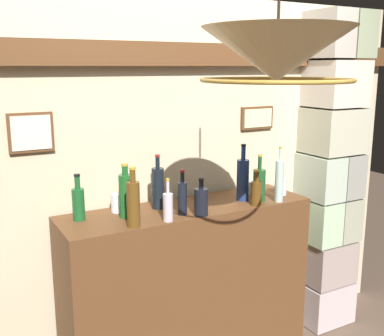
% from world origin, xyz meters
% --- Properties ---
extents(panelled_rear_partition, '(3.78, 0.15, 2.41)m').
position_xyz_m(panelled_rear_partition, '(-0.00, 1.10, 1.26)').
color(panelled_rear_partition, beige).
rests_on(panelled_rear_partition, ground).
extents(stone_pillar, '(0.41, 0.40, 2.35)m').
position_xyz_m(stone_pillar, '(1.26, 0.92, 1.17)').
color(stone_pillar, '#BEAEAF').
rests_on(stone_pillar, ground).
extents(bar_shelf_unit, '(1.55, 0.44, 1.15)m').
position_xyz_m(bar_shelf_unit, '(0.00, 0.80, 0.57)').
color(bar_shelf_unit, brown).
rests_on(bar_shelf_unit, ground).
extents(liquor_bottle_brandy, '(0.08, 0.08, 0.31)m').
position_xyz_m(liquor_bottle_brandy, '(-0.39, 0.80, 1.28)').
color(liquor_bottle_brandy, '#1A5722').
rests_on(liquor_bottle_brandy, bar_shelf_unit).
extents(liquor_bottle_scotch, '(0.07, 0.07, 0.26)m').
position_xyz_m(liquor_bottle_scotch, '(-0.64, 0.88, 1.24)').
color(liquor_bottle_scotch, '#185224').
rests_on(liquor_bottle_scotch, bar_shelf_unit).
extents(liquor_bottle_amaro, '(0.05, 0.05, 0.35)m').
position_xyz_m(liquor_bottle_amaro, '(0.55, 0.63, 1.28)').
color(liquor_bottle_amaro, '#AFC8C2').
rests_on(liquor_bottle_amaro, bar_shelf_unit).
extents(liquor_bottle_sherry, '(0.07, 0.07, 0.22)m').
position_xyz_m(liquor_bottle_sherry, '(0.38, 0.64, 1.23)').
color(liquor_bottle_sherry, '#573713').
rests_on(liquor_bottle_sherry, bar_shelf_unit).
extents(liquor_bottle_gin, '(0.08, 0.08, 0.22)m').
position_xyz_m(liquor_bottle_gin, '(-0.01, 0.63, 1.23)').
color(liquor_bottle_gin, black).
rests_on(liquor_bottle_gin, bar_shelf_unit).
extents(liquor_bottle_rye, '(0.08, 0.08, 0.30)m').
position_xyz_m(liquor_bottle_rye, '(0.45, 0.70, 1.25)').
color(liquor_bottle_rye, '#194920').
rests_on(liquor_bottle_rye, bar_shelf_unit).
extents(liquor_bottle_port, '(0.05, 0.05, 0.24)m').
position_xyz_m(liquor_bottle_port, '(-0.22, 0.63, 1.23)').
color(liquor_bottle_port, silver).
rests_on(liquor_bottle_port, bar_shelf_unit).
extents(liquor_bottle_whiskey, '(0.05, 0.05, 0.26)m').
position_xyz_m(liquor_bottle_whiskey, '(-0.10, 0.69, 1.25)').
color(liquor_bottle_whiskey, black).
rests_on(liquor_bottle_whiskey, bar_shelf_unit).
extents(liquor_bottle_bourbon, '(0.07, 0.07, 0.32)m').
position_xyz_m(liquor_bottle_bourbon, '(-0.17, 0.87, 1.27)').
color(liquor_bottle_bourbon, black).
rests_on(liquor_bottle_bourbon, bar_shelf_unit).
extents(liquor_bottle_rum, '(0.08, 0.08, 0.36)m').
position_xyz_m(liquor_bottle_rum, '(0.37, 0.77, 1.28)').
color(liquor_bottle_rum, navy).
rests_on(liquor_bottle_rum, bar_shelf_unit).
extents(liquor_bottle_tequila, '(0.07, 0.07, 0.32)m').
position_xyz_m(liquor_bottle_tequila, '(-0.42, 0.63, 1.28)').
color(liquor_bottle_tequila, brown).
rests_on(liquor_bottle_tequila, bar_shelf_unit).
extents(glass_tumbler_rocks, '(0.08, 0.08, 0.11)m').
position_xyz_m(glass_tumbler_rocks, '(-0.40, 0.92, 1.20)').
color(glass_tumbler_rocks, silver).
rests_on(glass_tumbler_rocks, bar_shelf_unit).
extents(glass_tumbler_highball, '(0.07, 0.07, 0.08)m').
position_xyz_m(glass_tumbler_highball, '(0.50, 0.87, 1.19)').
color(glass_tumbler_highball, silver).
rests_on(glass_tumbler_highball, bar_shelf_unit).
extents(glass_tumbler_shot, '(0.08, 0.08, 0.11)m').
position_xyz_m(glass_tumbler_shot, '(0.67, 0.75, 1.20)').
color(glass_tumbler_shot, silver).
rests_on(glass_tumbler_shot, bar_shelf_unit).
extents(pendant_lamp, '(0.61, 0.61, 0.66)m').
position_xyz_m(pendant_lamp, '(-0.09, -0.09, 2.01)').
color(pendant_lamp, beige).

